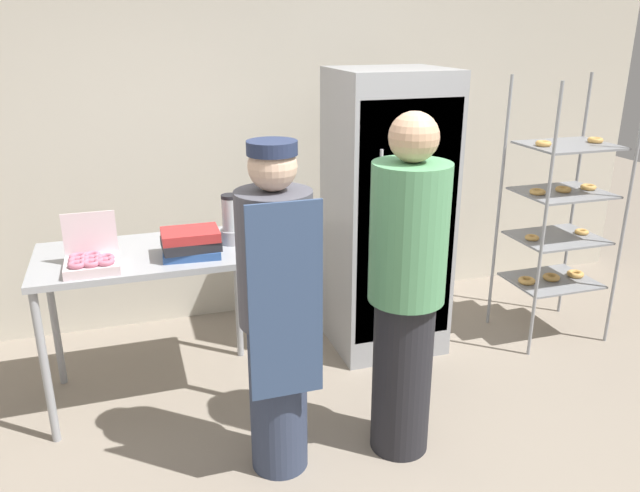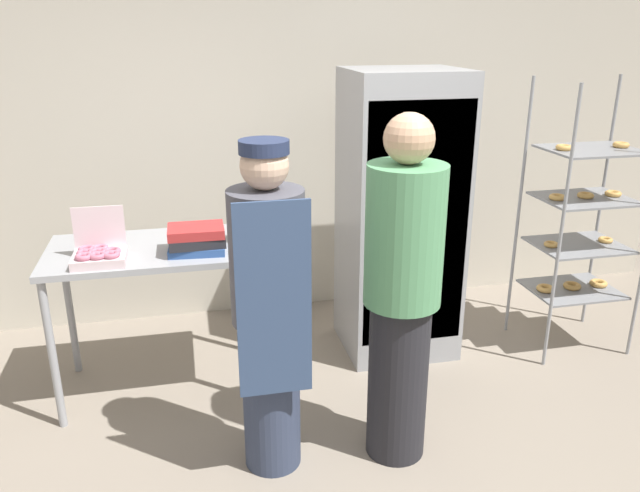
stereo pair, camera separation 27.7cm
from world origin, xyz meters
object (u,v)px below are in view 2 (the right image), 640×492
Objects in this scene: refrigerator at (400,216)px; baking_rack at (581,223)px; person_baker at (269,309)px; person_customer at (402,293)px; binder_stack at (196,239)px; blender_pitcher at (238,220)px; donut_box at (99,254)px.

refrigerator is 1.21m from baking_rack.
person_baker is (-1.01, -1.05, -0.07)m from refrigerator.
baking_rack is at bearing 29.04° from person_customer.
refrigerator is 5.78× the size of binder_stack.
refrigerator reaches higher than blender_pitcher.
blender_pitcher is 0.29m from binder_stack.
refrigerator reaches higher than person_baker.
person_customer is at bearing -4.18° from person_baker.
refrigerator is 1.13× the size of person_baker.
baking_rack is 2.50m from binder_stack.
blender_pitcher is at bearing 14.39° from donut_box.
refrigerator is 6.41× the size of blender_pitcher.
person_customer reaches higher than blender_pitcher.
donut_box is at bearing -165.61° from blender_pitcher.
baking_rack is 1.78m from person_customer.
person_customer is (0.94, -0.76, -0.09)m from binder_stack.
refrigerator is 1.06× the size of person_customer.
baking_rack reaches higher than binder_stack.
donut_box reaches higher than binder_stack.
baking_rack is at bearing 3.08° from donut_box.
refrigerator is 1.03× the size of baking_rack.
binder_stack is (-1.31, -0.33, 0.05)m from refrigerator.
refrigerator reaches higher than binder_stack.
blender_pitcher is at bearing 93.48° from person_baker.
baking_rack is 5.60× the size of binder_stack.
person_baker is 0.64m from person_customer.
person_customer is at bearing -25.83° from donut_box.
person_customer is at bearing -108.89° from refrigerator.
person_baker is (-2.19, -0.82, -0.02)m from baking_rack.
binder_stack is 0.20× the size of person_baker.
person_baker is at bearing -38.81° from donut_box.
refrigerator is 1.16m from person_customer.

